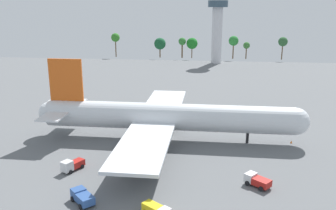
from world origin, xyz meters
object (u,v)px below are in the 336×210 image
object	(u,v)px
baggage_tug	(157,210)
catering_truck	(69,103)
control_tower	(217,26)
cargo_airplane	(167,117)
safety_cone_nose	(291,142)
fuel_truck	(72,165)
pushback_tractor	(82,197)
maintenance_van	(257,180)

from	to	relation	value
baggage_tug	catering_truck	distance (m)	72.15
baggage_tug	control_tower	world-z (taller)	control_tower
cargo_airplane	safety_cone_nose	size ratio (longest dim) A/B	98.04
baggage_tug	catering_truck	size ratio (longest dim) A/B	1.18
baggage_tug	control_tower	size ratio (longest dim) A/B	0.15
baggage_tug	safety_cone_nose	bearing A→B (deg)	51.83
cargo_airplane	fuel_truck	world-z (taller)	cargo_airplane
safety_cone_nose	pushback_tractor	bearing A→B (deg)	-141.34
catering_truck	fuel_truck	bearing A→B (deg)	-67.70
catering_truck	pushback_tractor	world-z (taller)	catering_truck
catering_truck	fuel_truck	world-z (taller)	fuel_truck
catering_truck	safety_cone_nose	size ratio (longest dim) A/B	6.35
cargo_airplane	safety_cone_nose	bearing A→B (deg)	1.87
baggage_tug	pushback_tractor	bearing A→B (deg)	168.89
pushback_tractor	control_tower	bearing A→B (deg)	81.52
catering_truck	maintenance_van	bearing A→B (deg)	-40.91
pushback_tractor	safety_cone_nose	xyz separation A→B (m)	(41.35, 33.08, -0.82)
baggage_tug	fuel_truck	world-z (taller)	fuel_truck
baggage_tug	pushback_tractor	distance (m)	13.54
pushback_tractor	fuel_truck	size ratio (longest dim) A/B	0.98
baggage_tug	safety_cone_nose	size ratio (longest dim) A/B	7.52
cargo_airplane	fuel_truck	xyz separation A→B (m)	(-17.17, -20.14, -4.65)
control_tower	safety_cone_nose	bearing A→B (deg)	-82.08
pushback_tractor	cargo_airplane	bearing A→B (deg)	71.64
catering_truck	control_tower	bearing A→B (deg)	64.04
cargo_airplane	control_tower	distance (m)	128.92
fuel_truck	control_tower	xyz separation A→B (m)	(30.30, 147.48, 19.87)
fuel_truck	safety_cone_nose	bearing A→B (deg)	23.82
pushback_tractor	safety_cone_nose	size ratio (longest dim) A/B	7.59
pushback_tractor	fuel_truck	world-z (taller)	fuel_truck
control_tower	baggage_tug	bearing A→B (deg)	-93.70
pushback_tractor	fuel_truck	bearing A→B (deg)	118.65
maintenance_van	safety_cone_nose	world-z (taller)	maintenance_van
baggage_tug	maintenance_van	distance (m)	21.13
safety_cone_nose	baggage_tug	bearing A→B (deg)	-128.17
safety_cone_nose	maintenance_van	bearing A→B (deg)	-115.09
fuel_truck	control_tower	size ratio (longest dim) A/B	0.15
fuel_truck	baggage_tug	bearing A→B (deg)	-36.30
maintenance_van	control_tower	world-z (taller)	control_tower
maintenance_van	fuel_truck	bearing A→B (deg)	176.62
baggage_tug	maintenance_van	world-z (taller)	maintenance_van
cargo_airplane	maintenance_van	size ratio (longest dim) A/B	13.24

